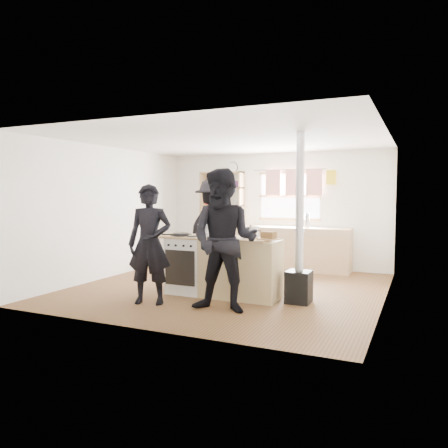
{
  "coord_description": "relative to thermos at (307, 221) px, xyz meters",
  "views": [
    {
      "loc": [
        2.97,
        -6.72,
        1.61
      ],
      "look_at": [
        -0.04,
        -0.1,
        1.1
      ],
      "focal_mm": 35.0,
      "sensor_mm": 36.0,
      "label": 1
    }
  ],
  "objects": [
    {
      "name": "back_counter",
      "position": [
        -0.8,
        0.0,
        -0.59
      ],
      "size": [
        3.4,
        0.55,
        0.9
      ],
      "primitive_type": "cube",
      "color": "tan",
      "rests_on": "ground"
    },
    {
      "name": "roast_tray",
      "position": [
        -0.75,
        -2.79,
        -0.07
      ],
      "size": [
        0.4,
        0.33,
        0.08
      ],
      "color": "silver",
      "rests_on": "cooking_island"
    },
    {
      "name": "cooking_island",
      "position": [
        -0.66,
        -2.77,
        -0.58
      ],
      "size": [
        1.97,
        0.64,
        0.93
      ],
      "color": "white",
      "rests_on": "ground"
    },
    {
      "name": "stockpot_stove",
      "position": [
        -1.07,
        -2.55,
        -0.02
      ],
      "size": [
        0.25,
        0.25,
        0.2
      ],
      "color": "silver",
      "rests_on": "cooking_island"
    },
    {
      "name": "skillet_greens",
      "position": [
        -1.33,
        -2.92,
        -0.08
      ],
      "size": [
        0.33,
        0.33,
        0.05
      ],
      "color": "black",
      "rests_on": "cooking_island"
    },
    {
      "name": "person_far",
      "position": [
        -1.24,
        -1.84,
        -0.1
      ],
      "size": [
        1.36,
        1.0,
        1.89
      ],
      "primitive_type": "imported",
      "rotation": [
        0.0,
        0.0,
        2.87
      ],
      "color": "black",
      "rests_on": "ground"
    },
    {
      "name": "bread_board",
      "position": [
        0.13,
        -2.87,
        -0.06
      ],
      "size": [
        0.33,
        0.28,
        0.12
      ],
      "color": "tan",
      "rests_on": "cooking_island"
    },
    {
      "name": "flue_heater",
      "position": [
        0.55,
        -2.71,
        -0.39
      ],
      "size": [
        0.35,
        0.35,
        2.5
      ],
      "color": "black",
      "rests_on": "ground"
    },
    {
      "name": "shelving_unit",
      "position": [
        -2.0,
        0.12,
        0.47
      ],
      "size": [
        1.0,
        0.28,
        1.2
      ],
      "color": "tan",
      "rests_on": "back_counter"
    },
    {
      "name": "person_near_right",
      "position": [
        -0.25,
        -3.61,
        -0.07
      ],
      "size": [
        1.01,
        0.83,
        1.95
      ],
      "primitive_type": "imported",
      "rotation": [
        0.0,
        0.0,
        0.1
      ],
      "color": "black",
      "rests_on": "ground"
    },
    {
      "name": "person_near_left",
      "position": [
        -1.43,
        -3.64,
        -0.17
      ],
      "size": [
        0.73,
        0.59,
        1.75
      ],
      "primitive_type": "imported",
      "rotation": [
        0.0,
        0.0,
        0.3
      ],
      "color": "black",
      "rests_on": "ground"
    },
    {
      "name": "ground",
      "position": [
        -0.8,
        -2.22,
        -1.05
      ],
      "size": [
        5.0,
        5.0,
        0.01
      ],
      "primitive_type": "cube",
      "color": "brown",
      "rests_on": "ground"
    },
    {
      "name": "stockpot_counter",
      "position": [
        -0.2,
        -2.77,
        -0.02
      ],
      "size": [
        0.27,
        0.27,
        0.21
      ],
      "color": "#B2B2B4",
      "rests_on": "cooking_island"
    },
    {
      "name": "thermos",
      "position": [
        0.0,
        0.0,
        0.0
      ],
      "size": [
        0.1,
        0.1,
        0.28
      ],
      "primitive_type": "cylinder",
      "color": "silver",
      "rests_on": "back_counter"
    }
  ]
}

